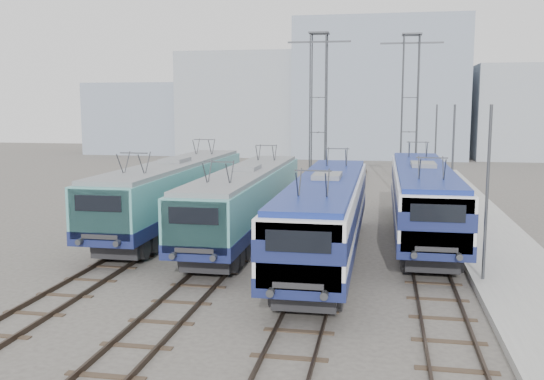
{
  "coord_description": "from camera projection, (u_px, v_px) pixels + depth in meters",
  "views": [
    {
      "loc": [
        4.69,
        -21.81,
        6.99
      ],
      "look_at": [
        -0.63,
        7.0,
        2.85
      ],
      "focal_mm": 40.0,
      "sensor_mm": 36.0,
      "label": 1
    }
  ],
  "objects": [
    {
      "name": "building_east",
      "position": [
        536.0,
        112.0,
        78.28
      ],
      "size": [
        16.0,
        12.0,
        12.0
      ],
      "primitive_type": "cube",
      "color": "#9AA3AD",
      "rests_on": "ground"
    },
    {
      "name": "ground",
      "position": [
        255.0,
        290.0,
        23.06
      ],
      "size": [
        160.0,
        160.0,
        0.0
      ],
      "primitive_type": "plane",
      "color": "#514C47"
    },
    {
      "name": "platform",
      "position": [
        498.0,
        249.0,
        29.0
      ],
      "size": [
        4.0,
        70.0,
        0.3
      ],
      "primitive_type": "cube",
      "color": "#9E9E99",
      "rests_on": "ground"
    },
    {
      "name": "building_west",
      "position": [
        249.0,
        105.0,
        84.97
      ],
      "size": [
        18.0,
        12.0,
        14.0
      ],
      "primitive_type": "cube",
      "color": "#9AA3AD",
      "rests_on": "ground"
    },
    {
      "name": "locomotive_far_left",
      "position": [
        174.0,
        189.0,
        33.75
      ],
      "size": [
        2.96,
        18.71,
        3.52
      ],
      "color": "navy",
      "rests_on": "ground"
    },
    {
      "name": "mast_front",
      "position": [
        487.0,
        197.0,
        22.97
      ],
      "size": [
        0.12,
        0.12,
        7.0
      ],
      "primitive_type": "cylinder",
      "color": "#3F4247",
      "rests_on": "ground"
    },
    {
      "name": "locomotive_far_right",
      "position": [
        422.0,
        194.0,
        31.59
      ],
      "size": [
        2.94,
        18.6,
        3.5
      ],
      "color": "navy",
      "rests_on": "ground"
    },
    {
      "name": "locomotive_center_right",
      "position": [
        326.0,
        210.0,
        26.95
      ],
      "size": [
        2.91,
        18.38,
        3.46
      ],
      "color": "navy",
      "rests_on": "ground"
    },
    {
      "name": "mast_mid",
      "position": [
        452.0,
        166.0,
        34.66
      ],
      "size": [
        0.12,
        0.12,
        7.0
      ],
      "primitive_type": "cylinder",
      "color": "#3F4247",
      "rests_on": "ground"
    },
    {
      "name": "building_far_west",
      "position": [
        142.0,
        118.0,
        88.12
      ],
      "size": [
        14.0,
        10.0,
        10.0
      ],
      "primitive_type": "cube",
      "color": "#8A98AC",
      "rests_on": "ground"
    },
    {
      "name": "catenary_tower_east",
      "position": [
        410.0,
        109.0,
        44.33
      ],
      "size": [
        4.5,
        1.2,
        12.0
      ],
      "color": "#3F4247",
      "rests_on": "ground"
    },
    {
      "name": "locomotive_center_left",
      "position": [
        246.0,
        197.0,
        31.26
      ],
      "size": [
        2.84,
        17.91,
        3.37
      ],
      "color": "navy",
      "rests_on": "ground"
    },
    {
      "name": "catenary_tower_west",
      "position": [
        318.0,
        109.0,
        43.55
      ],
      "size": [
        4.5,
        1.2,
        12.0
      ],
      "color": "#3F4247",
      "rests_on": "ground"
    },
    {
      "name": "building_center",
      "position": [
        380.0,
        90.0,
        81.45
      ],
      "size": [
        22.0,
        14.0,
        18.0
      ],
      "primitive_type": "cube",
      "color": "#8A98AC",
      "rests_on": "ground"
    },
    {
      "name": "mast_rear",
      "position": [
        435.0,
        151.0,
        46.34
      ],
      "size": [
        0.12,
        0.12,
        7.0
      ],
      "primitive_type": "cylinder",
      "color": "#3F4247",
      "rests_on": "ground"
    }
  ]
}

